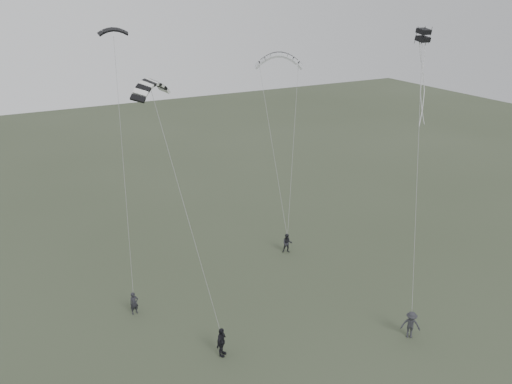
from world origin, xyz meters
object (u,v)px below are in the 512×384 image
kite_dark_small (113,29)px  kite_striped (150,82)px  flyer_far (411,325)px  flyer_right (287,243)px  kite_pale_large (279,55)px  flyer_left (134,303)px  kite_box (423,35)px  flyer_center (221,342)px

kite_dark_small → kite_striped: bearing=-80.6°
flyer_far → flyer_right: bearing=133.1°
kite_pale_large → kite_striped: 17.56m
flyer_far → kite_striped: kite_striped is taller
flyer_far → kite_pale_large: 23.16m
flyer_left → flyer_far: 16.73m
flyer_left → flyer_right: size_ratio=0.96×
kite_dark_small → kite_striped: kite_dark_small is taller
flyer_far → kite_dark_small: kite_dark_small is taller
kite_striped → kite_box: 16.44m
flyer_far → kite_striped: size_ratio=0.59×
flyer_left → kite_dark_small: size_ratio=0.87×
kite_dark_small → kite_box: 18.40m
flyer_center → kite_dark_small: bearing=57.8°
flyer_right → flyer_far: flyer_far is taller
flyer_far → kite_pale_large: (1.95, 18.94, 13.18)m
flyer_far → kite_box: 17.14m
flyer_right → kite_dark_small: 19.58m
flyer_right → kite_striped: 17.94m
flyer_center → kite_pale_large: (12.30, 15.28, 13.15)m
flyer_left → kite_pale_large: size_ratio=0.38×
flyer_center → kite_pale_large: 23.61m
kite_dark_small → kite_pale_large: kite_dark_small is taller
kite_dark_small → kite_box: kite_dark_small is taller
flyer_left → flyer_right: (12.54, 2.34, 0.03)m
flyer_center → kite_dark_small: 19.00m
flyer_center → flyer_far: size_ratio=1.04×
kite_box → kite_pale_large: bearing=101.2°
flyer_right → kite_pale_large: size_ratio=0.40×
flyer_right → flyer_center: bearing=-110.9°
flyer_left → kite_striped: 13.94m
kite_striped → flyer_center: bearing=-114.2°
flyer_left → flyer_far: flyer_far is taller
kite_pale_large → kite_striped: (-13.85, -10.78, 0.47)m
flyer_center → kite_box: (14.63, 2.23, 15.48)m
flyer_far → kite_dark_small: size_ratio=1.00×
kite_box → flyer_right: bearing=131.7°
flyer_far → kite_dark_small: bearing=169.3°
flyer_center → kite_striped: size_ratio=0.61×
flyer_right → flyer_center: (-9.31, -8.44, 0.11)m
flyer_left → kite_box: bearing=-21.1°
kite_box → kite_striped: bearing=173.1°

